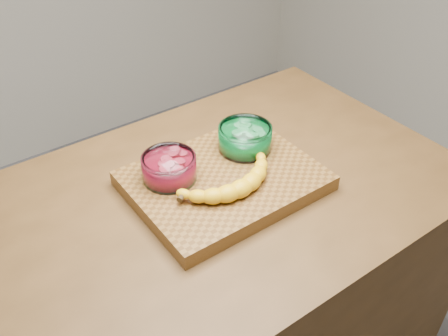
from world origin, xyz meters
TOP-DOWN VIEW (x-y plane):
  - counter at (0.00, 0.00)m, footprint 1.20×0.80m
  - cutting_board at (0.00, 0.00)m, footprint 0.45×0.35m
  - bowl_red at (-0.11, 0.07)m, footprint 0.13×0.13m
  - bowl_green at (0.11, 0.06)m, footprint 0.14×0.14m
  - banana at (-0.02, -0.05)m, footprint 0.30×0.13m

SIDE VIEW (x-z plane):
  - counter at x=0.00m, z-range 0.00..0.90m
  - cutting_board at x=0.00m, z-range 0.90..0.94m
  - banana at x=-0.02m, z-range 0.94..0.98m
  - bowl_red at x=-0.11m, z-range 0.94..1.00m
  - bowl_green at x=0.11m, z-range 0.94..1.00m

